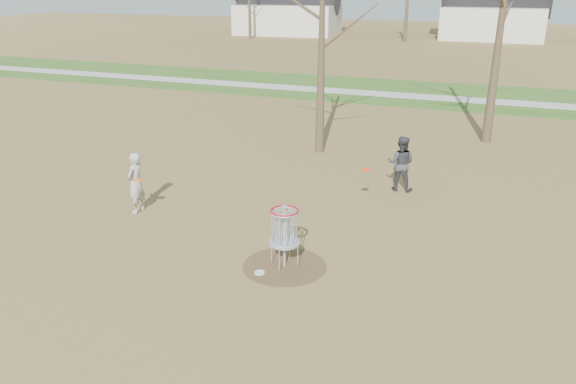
{
  "coord_description": "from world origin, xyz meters",
  "views": [
    {
      "loc": [
        3.91,
        -9.92,
        5.71
      ],
      "look_at": [
        -0.5,
        1.5,
        1.1
      ],
      "focal_mm": 35.0,
      "sensor_mm": 36.0,
      "label": 1
    }
  ],
  "objects_px": {
    "disc_grounded": "(259,273)",
    "player_throwing": "(401,163)",
    "player_standing": "(136,183)",
    "disc_golf_basket": "(284,227)"
  },
  "relations": [
    {
      "from": "player_throwing",
      "to": "disc_grounded",
      "type": "xyz_separation_m",
      "value": [
        -1.77,
        -6.07,
        -0.78
      ]
    },
    {
      "from": "disc_grounded",
      "to": "player_standing",
      "type": "bearing_deg",
      "value": 156.11
    },
    {
      "from": "disc_grounded",
      "to": "player_throwing",
      "type": "bearing_deg",
      "value": 73.73
    },
    {
      "from": "player_throwing",
      "to": "disc_grounded",
      "type": "height_order",
      "value": "player_throwing"
    },
    {
      "from": "player_standing",
      "to": "player_throwing",
      "type": "bearing_deg",
      "value": 122.31
    },
    {
      "from": "player_standing",
      "to": "disc_grounded",
      "type": "height_order",
      "value": "player_standing"
    },
    {
      "from": "disc_grounded",
      "to": "disc_golf_basket",
      "type": "relative_size",
      "value": 0.16
    },
    {
      "from": "player_standing",
      "to": "player_throwing",
      "type": "distance_m",
      "value": 7.4
    },
    {
      "from": "disc_grounded",
      "to": "disc_golf_basket",
      "type": "bearing_deg",
      "value": 52.97
    },
    {
      "from": "player_standing",
      "to": "player_throwing",
      "type": "relative_size",
      "value": 1.0
    }
  ]
}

